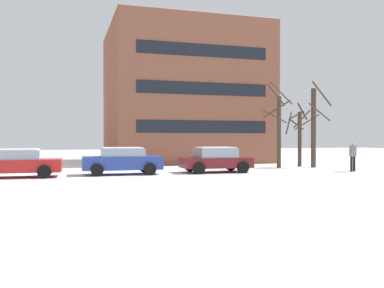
{
  "coord_description": "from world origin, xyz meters",
  "views": [
    {
      "loc": [
        0.48,
        -13.34,
        1.89
      ],
      "look_at": [
        6.08,
        5.22,
        1.64
      ],
      "focal_mm": 39.35,
      "sensor_mm": 36.0,
      "label": 1
    }
  ],
  "objects_px": {
    "parked_car_red": "(15,163)",
    "pedestrian_crossing": "(353,154)",
    "parked_car_blue": "(122,160)",
    "parked_car_maroon": "(216,159)"
  },
  "relations": [
    {
      "from": "parked_car_red",
      "to": "parked_car_maroon",
      "type": "xyz_separation_m",
      "value": [
        10.4,
        0.14,
        0.01
      ]
    },
    {
      "from": "parked_car_red",
      "to": "parked_car_blue",
      "type": "xyz_separation_m",
      "value": [
        5.2,
        0.24,
        0.02
      ]
    },
    {
      "from": "parked_car_red",
      "to": "pedestrian_crossing",
      "type": "bearing_deg",
      "value": -5.04
    },
    {
      "from": "parked_car_blue",
      "to": "parked_car_red",
      "type": "bearing_deg",
      "value": -177.35
    },
    {
      "from": "parked_car_red",
      "to": "pedestrian_crossing",
      "type": "distance_m",
      "value": 18.19
    },
    {
      "from": "parked_car_red",
      "to": "pedestrian_crossing",
      "type": "xyz_separation_m",
      "value": [
        18.12,
        -1.6,
        0.27
      ]
    },
    {
      "from": "parked_car_maroon",
      "to": "parked_car_red",
      "type": "bearing_deg",
      "value": -179.25
    },
    {
      "from": "parked_car_maroon",
      "to": "pedestrian_crossing",
      "type": "relative_size",
      "value": 2.3
    },
    {
      "from": "parked_car_red",
      "to": "parked_car_blue",
      "type": "bearing_deg",
      "value": 2.65
    },
    {
      "from": "parked_car_red",
      "to": "parked_car_maroon",
      "type": "height_order",
      "value": "parked_car_maroon"
    }
  ]
}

